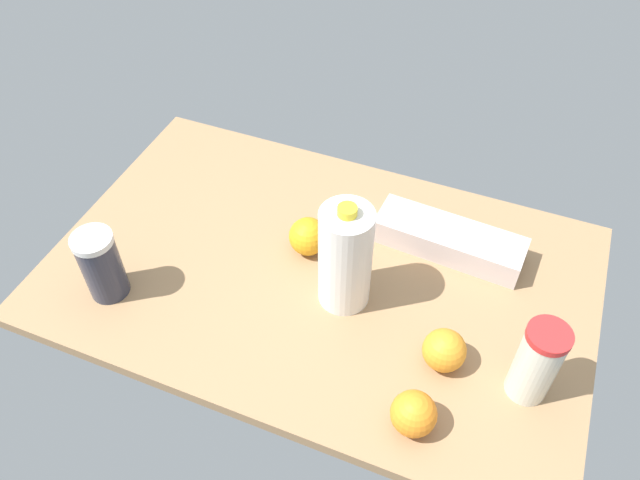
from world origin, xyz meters
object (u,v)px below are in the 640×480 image
object	(u,v)px
milk_jug	(345,258)
orange_near_front	(414,414)
egg_carton	(449,240)
orange_by_jug	(308,236)
shaker_bottle	(101,265)
orange_loose	(444,350)
tumbler_cup	(537,362)

from	to	relation	value
milk_jug	orange_near_front	bearing A→B (deg)	133.24
egg_carton	orange_by_jug	size ratio (longest dim) A/B	3.84
shaker_bottle	egg_carton	size ratio (longest dim) A/B	0.50
egg_carton	orange_loose	bearing A→B (deg)	105.80
milk_jug	orange_by_jug	bearing A→B (deg)	-38.05
tumbler_cup	egg_carton	distance (cm)	37.90
milk_jug	orange_loose	size ratio (longest dim) A/B	3.10
shaker_bottle	egg_carton	world-z (taller)	shaker_bottle
milk_jug	tumbler_cup	distance (cm)	41.10
milk_jug	tumbler_cup	world-z (taller)	milk_jug
shaker_bottle	egg_carton	distance (cm)	76.25
shaker_bottle	orange_by_jug	world-z (taller)	shaker_bottle
egg_carton	milk_jug	bearing A→B (deg)	54.96
orange_loose	shaker_bottle	bearing A→B (deg)	7.28
egg_carton	orange_near_front	xyz separation A→B (cm)	(-4.53, 45.07, 1.07)
milk_jug	egg_carton	world-z (taller)	milk_jug
orange_near_front	egg_carton	bearing A→B (deg)	-84.26
orange_near_front	orange_by_jug	world-z (taller)	orange_by_jug
milk_jug	egg_carton	distance (cm)	29.37
shaker_bottle	egg_carton	xyz separation A→B (cm)	(-65.22, -39.16, -5.21)
egg_carton	orange_loose	world-z (taller)	orange_loose
orange_loose	orange_near_front	xyz separation A→B (cm)	(1.80, 15.06, -0.04)
milk_jug	egg_carton	xyz separation A→B (cm)	(-17.49, -21.66, -9.36)
tumbler_cup	egg_carton	bearing A→B (deg)	-52.65
milk_jug	orange_loose	xyz separation A→B (cm)	(-23.82, 8.35, -8.25)
milk_jug	orange_near_front	distance (cm)	33.19
milk_jug	egg_carton	size ratio (longest dim) A/B	0.79
orange_by_jug	orange_loose	bearing A→B (deg)	153.54
shaker_bottle	orange_by_jug	bearing A→B (deg)	-142.59
orange_loose	orange_by_jug	distance (cm)	40.33
tumbler_cup	orange_by_jug	bearing A→B (deg)	-18.62
milk_jug	tumbler_cup	size ratio (longest dim) A/B	1.43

